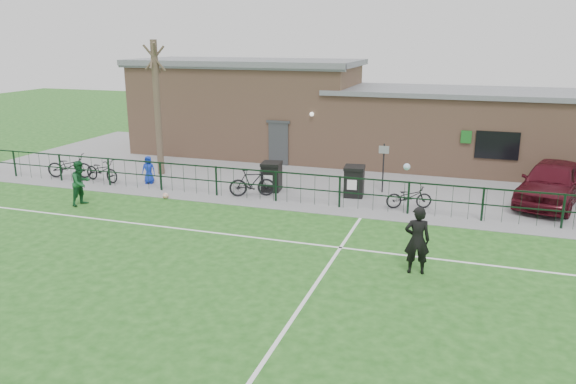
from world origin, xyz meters
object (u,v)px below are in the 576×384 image
(bicycle_e, at_px, (409,197))
(wheelie_bin_right, at_px, (354,182))
(bicycle_d, at_px, (252,183))
(spectator_child, at_px, (149,170))
(bare_tree, at_px, (157,109))
(bicycle_a, at_px, (70,166))
(wheelie_bin_left, at_px, (272,177))
(sign_post, at_px, (383,168))
(bicycle_c, at_px, (102,170))
(outfield_player, at_px, (81,183))
(ball_ground, at_px, (166,196))
(car_maroon, at_px, (552,182))

(bicycle_e, bearing_deg, wheelie_bin_right, 46.44)
(bicycle_d, xyz_separation_m, spectator_child, (-4.98, 0.48, 0.05))
(bicycle_e, bearing_deg, bare_tree, 60.79)
(bare_tree, bearing_deg, bicycle_a, -150.89)
(wheelie_bin_left, xyz_separation_m, sign_post, (4.34, 1.18, 0.45))
(sign_post, height_order, bicycle_c, sign_post)
(outfield_player, bearing_deg, wheelie_bin_right, -54.17)
(wheelie_bin_right, height_order, bicycle_e, wheelie_bin_right)
(bicycle_a, bearing_deg, outfield_player, -149.28)
(bicycle_c, distance_m, ball_ground, 4.25)
(bicycle_a, height_order, bicycle_d, bicycle_d)
(outfield_player, bearing_deg, wheelie_bin_left, -45.07)
(wheelie_bin_right, distance_m, spectator_child, 8.82)
(car_maroon, relative_size, bicycle_c, 2.59)
(spectator_child, relative_size, ball_ground, 5.07)
(bicycle_d, bearing_deg, bicycle_a, 64.02)
(wheelie_bin_left, relative_size, spectator_child, 0.93)
(wheelie_bin_left, relative_size, ball_ground, 4.70)
(wheelie_bin_left, height_order, sign_post, sign_post)
(car_maroon, bearing_deg, bicycle_e, -138.10)
(bare_tree, distance_m, bicycle_c, 3.64)
(bare_tree, xyz_separation_m, outfield_player, (-0.27, -5.21, -2.16))
(sign_post, height_order, bicycle_d, sign_post)
(wheelie_bin_right, relative_size, bicycle_a, 0.55)
(bicycle_c, bearing_deg, bicycle_d, -78.79)
(wheelie_bin_right, bearing_deg, car_maroon, 3.91)
(spectator_child, height_order, ball_ground, spectator_child)
(bicycle_a, xyz_separation_m, bicycle_e, (14.92, 0.11, -0.09))
(spectator_child, bearing_deg, wheelie_bin_right, -8.87)
(wheelie_bin_right, height_order, sign_post, sign_post)
(wheelie_bin_left, xyz_separation_m, outfield_player, (-6.09, -4.08, 0.28))
(bicycle_a, relative_size, spectator_child, 1.71)
(bicycle_a, bearing_deg, sign_post, -95.45)
(wheelie_bin_left, bearing_deg, sign_post, 7.94)
(car_maroon, xyz_separation_m, bicycle_c, (-18.15, -2.51, -0.33))
(sign_post, distance_m, outfield_player, 11.69)
(wheelie_bin_right, height_order, outfield_player, outfield_player)
(bicycle_e, height_order, spectator_child, spectator_child)
(wheelie_bin_right, xyz_separation_m, car_maroon, (7.26, 1.31, 0.27))
(wheelie_bin_right, xyz_separation_m, bicycle_c, (-10.89, -1.20, -0.07))
(sign_post, height_order, outfield_player, sign_post)
(wheelie_bin_right, xyz_separation_m, ball_ground, (-6.92, -2.65, -0.46))
(bicycle_a, bearing_deg, spectator_child, -100.03)
(outfield_player, bearing_deg, ball_ground, -44.98)
(bicycle_a, bearing_deg, car_maroon, -96.89)
(bicycle_d, bearing_deg, outfield_player, 93.78)
(bare_tree, distance_m, bicycle_e, 11.87)
(bicycle_d, bearing_deg, car_maroon, -101.21)
(car_maroon, bearing_deg, bicycle_d, -149.32)
(bicycle_e, bearing_deg, ball_ground, 80.19)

